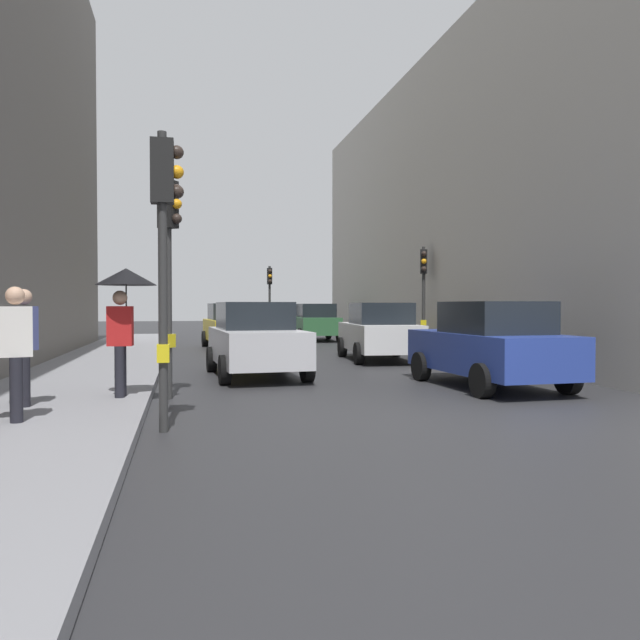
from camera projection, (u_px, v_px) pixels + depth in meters
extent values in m
plane|color=#28282B|center=(460.00, 420.00, 9.14)|extent=(120.00, 120.00, 0.00)
cube|color=gray|center=(86.00, 378.00, 13.70)|extent=(3.10, 40.00, 0.16)
cube|color=#B2ADA3|center=(550.00, 215.00, 25.18)|extent=(12.00, 25.49, 10.70)
cylinder|color=#2D2D2D|center=(163.00, 283.00, 8.22)|extent=(0.12, 0.12, 3.97)
cube|color=black|center=(162.00, 171.00, 8.18)|extent=(0.30, 0.24, 0.84)
cube|color=yellow|center=(163.00, 353.00, 8.24)|extent=(0.16, 0.20, 0.24)
sphere|color=#2D231E|center=(177.00, 152.00, 8.21)|extent=(0.18, 0.18, 0.18)
sphere|color=orange|center=(177.00, 172.00, 8.22)|extent=(0.18, 0.18, 0.18)
sphere|color=#2D231E|center=(177.00, 192.00, 8.23)|extent=(0.18, 0.18, 0.18)
cylinder|color=#2D2D2D|center=(270.00, 302.00, 32.11)|extent=(0.12, 0.12, 3.71)
cube|color=black|center=(270.00, 276.00, 32.08)|extent=(0.24, 0.30, 0.84)
cube|color=yellow|center=(270.00, 318.00, 32.13)|extent=(0.20, 0.16, 0.24)
sphere|color=#2D231E|center=(270.00, 271.00, 31.89)|extent=(0.18, 0.18, 0.18)
sphere|color=orange|center=(270.00, 276.00, 31.89)|extent=(0.18, 0.18, 0.18)
sphere|color=#2D231E|center=(270.00, 281.00, 31.90)|extent=(0.18, 0.18, 0.18)
cylinder|color=#2D2D2D|center=(424.00, 300.00, 21.74)|extent=(0.12, 0.12, 3.73)
cube|color=black|center=(424.00, 262.00, 21.70)|extent=(0.33, 0.36, 0.84)
cube|color=yellow|center=(423.00, 323.00, 21.76)|extent=(0.24, 0.22, 0.24)
sphere|color=#2D231E|center=(424.00, 254.00, 21.51)|extent=(0.18, 0.18, 0.18)
sphere|color=orange|center=(424.00, 261.00, 21.52)|extent=(0.18, 0.18, 0.18)
sphere|color=#2D231E|center=(424.00, 269.00, 21.52)|extent=(0.18, 0.18, 0.18)
cylinder|color=#2D2D2D|center=(168.00, 288.00, 11.12)|extent=(0.12, 0.12, 4.00)
cube|color=black|center=(168.00, 205.00, 11.09)|extent=(0.38, 0.37, 0.84)
cube|color=yellow|center=(169.00, 341.00, 11.14)|extent=(0.25, 0.26, 0.24)
sphere|color=#2D231E|center=(177.00, 189.00, 11.00)|extent=(0.18, 0.18, 0.18)
sphere|color=orange|center=(177.00, 204.00, 11.01)|extent=(0.18, 0.18, 0.18)
sphere|color=#2D231E|center=(177.00, 219.00, 11.02)|extent=(0.18, 0.18, 0.18)
cube|color=yellow|center=(232.00, 330.00, 24.32)|extent=(2.10, 4.32, 0.80)
cube|color=black|center=(231.00, 312.00, 24.54)|extent=(1.74, 2.11, 0.64)
cylinder|color=black|center=(261.00, 342.00, 23.29)|extent=(0.27, 0.65, 0.64)
cylinder|color=black|center=(213.00, 343.00, 22.78)|extent=(0.27, 0.65, 0.64)
cylinder|color=black|center=(249.00, 338.00, 25.88)|extent=(0.27, 0.65, 0.64)
cylinder|color=black|center=(205.00, 339.00, 25.37)|extent=(0.27, 0.65, 0.64)
cube|color=silver|center=(379.00, 337.00, 19.07)|extent=(2.11, 4.32, 0.80)
cube|color=black|center=(381.00, 313.00, 18.80)|extent=(1.75, 2.12, 0.64)
cylinder|color=black|center=(342.00, 347.00, 20.29)|extent=(0.27, 0.65, 0.64)
cylinder|color=black|center=(396.00, 347.00, 20.54)|extent=(0.27, 0.65, 0.64)
cylinder|color=black|center=(359.00, 353.00, 17.61)|extent=(0.27, 0.65, 0.64)
cylinder|color=black|center=(420.00, 353.00, 17.86)|extent=(0.27, 0.65, 0.64)
cube|color=black|center=(283.00, 322.00, 36.37)|extent=(2.03, 4.29, 0.80)
cube|color=black|center=(283.00, 310.00, 36.10)|extent=(1.71, 2.08, 0.64)
cylinder|color=black|center=(266.00, 328.00, 37.57)|extent=(0.25, 0.65, 0.64)
cylinder|color=black|center=(295.00, 328.00, 37.85)|extent=(0.25, 0.65, 0.64)
cylinder|color=black|center=(269.00, 330.00, 34.90)|extent=(0.25, 0.65, 0.64)
cylinder|color=black|center=(301.00, 329.00, 35.19)|extent=(0.25, 0.65, 0.64)
cube|color=navy|center=(488.00, 352.00, 12.80)|extent=(1.97, 4.27, 0.80)
cube|color=black|center=(495.00, 317.00, 12.54)|extent=(1.68, 2.07, 0.64)
cylinder|color=black|center=(421.00, 366.00, 13.89)|extent=(0.25, 0.65, 0.64)
cylinder|color=black|center=(493.00, 364.00, 14.35)|extent=(0.25, 0.65, 0.64)
cylinder|color=black|center=(482.00, 381.00, 11.28)|extent=(0.25, 0.65, 0.64)
cylinder|color=black|center=(568.00, 378.00, 11.73)|extent=(0.25, 0.65, 0.64)
cube|color=#2D6038|center=(315.00, 325.00, 29.81)|extent=(1.96, 4.27, 0.80)
cube|color=black|center=(316.00, 310.00, 29.55)|extent=(1.68, 2.06, 0.64)
cylinder|color=black|center=(293.00, 333.00, 30.99)|extent=(0.25, 0.65, 0.64)
cylinder|color=black|center=(328.00, 332.00, 31.31)|extent=(0.25, 0.65, 0.64)
cylinder|color=black|center=(301.00, 335.00, 28.34)|extent=(0.25, 0.65, 0.64)
cylinder|color=black|center=(339.00, 335.00, 28.65)|extent=(0.25, 0.65, 0.64)
cube|color=#BCBCC1|center=(256.00, 346.00, 14.66)|extent=(2.04, 4.30, 0.80)
cube|color=black|center=(254.00, 316.00, 14.89)|extent=(1.71, 2.09, 0.64)
cylinder|color=black|center=(307.00, 368.00, 13.62)|extent=(0.26, 0.65, 0.64)
cylinder|color=black|center=(225.00, 370.00, 13.13)|extent=(0.26, 0.65, 0.64)
cylinder|color=black|center=(281.00, 358.00, 16.22)|extent=(0.26, 0.65, 0.64)
cylinder|color=black|center=(212.00, 359.00, 15.73)|extent=(0.26, 0.65, 0.64)
cylinder|color=black|center=(122.00, 371.00, 10.46)|extent=(0.16, 0.16, 0.85)
cylinder|color=black|center=(120.00, 372.00, 10.26)|extent=(0.16, 0.16, 0.85)
cube|color=red|center=(120.00, 326.00, 10.34)|extent=(0.42, 0.29, 0.66)
sphere|color=tan|center=(120.00, 298.00, 10.33)|extent=(0.24, 0.24, 0.24)
cylinder|color=black|center=(126.00, 311.00, 10.35)|extent=(0.02, 0.02, 0.90)
cone|color=black|center=(126.00, 277.00, 10.34)|extent=(1.00, 1.00, 0.28)
cylinder|color=black|center=(16.00, 388.00, 8.25)|extent=(0.16, 0.16, 0.85)
cylinder|color=black|center=(16.00, 390.00, 8.08)|extent=(0.16, 0.16, 0.85)
cube|color=silver|center=(16.00, 332.00, 8.15)|extent=(0.45, 0.35, 0.66)
sphere|color=tan|center=(15.00, 296.00, 8.14)|extent=(0.24, 0.24, 0.24)
cylinder|color=black|center=(25.00, 377.00, 9.51)|extent=(0.16, 0.16, 0.85)
cylinder|color=black|center=(25.00, 379.00, 9.33)|extent=(0.16, 0.16, 0.85)
cube|color=navy|center=(24.00, 328.00, 9.40)|extent=(0.45, 0.34, 0.66)
sphere|color=tan|center=(24.00, 297.00, 9.39)|extent=(0.24, 0.24, 0.24)
cube|color=black|center=(2.00, 328.00, 9.27)|extent=(0.26, 0.32, 0.40)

